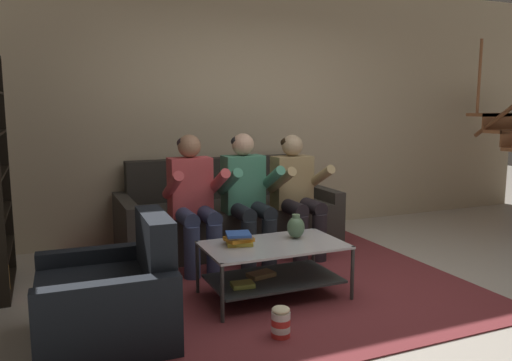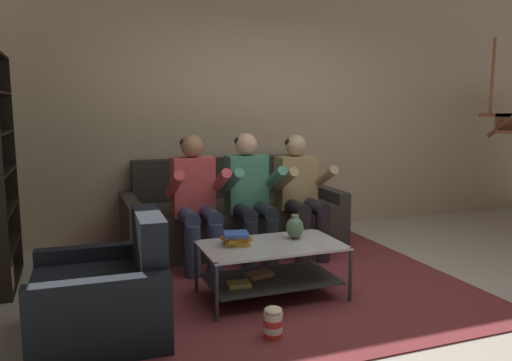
{
  "view_description": "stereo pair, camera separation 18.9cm",
  "coord_description": "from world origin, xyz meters",
  "px_view_note": "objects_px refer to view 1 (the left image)",
  "views": [
    {
      "loc": [
        -2.15,
        -2.94,
        1.47
      ],
      "look_at": [
        -0.57,
        0.79,
        0.86
      ],
      "focal_mm": 35.0,
      "sensor_mm": 36.0,
      "label": 1
    },
    {
      "loc": [
        -1.97,
        -3.01,
        1.47
      ],
      "look_at": [
        -0.57,
        0.79,
        0.86
      ],
      "focal_mm": 35.0,
      "sensor_mm": 36.0,
      "label": 2
    }
  ],
  "objects_px": {
    "vase": "(296,227)",
    "book_stack": "(239,238)",
    "popcorn_tub": "(281,322)",
    "couch": "(227,218)",
    "person_seated_middle": "(248,192)",
    "armchair": "(111,299)",
    "person_seated_left": "(194,196)",
    "person_seated_right": "(297,190)",
    "coffee_table": "(272,262)"
  },
  "relations": [
    {
      "from": "vase",
      "to": "popcorn_tub",
      "type": "bearing_deg",
      "value": -123.45
    },
    {
      "from": "person_seated_right",
      "to": "coffee_table",
      "type": "height_order",
      "value": "person_seated_right"
    },
    {
      "from": "person_seated_right",
      "to": "person_seated_left",
      "type": "bearing_deg",
      "value": 179.86
    },
    {
      "from": "person_seated_middle",
      "to": "armchair",
      "type": "bearing_deg",
      "value": -140.54
    },
    {
      "from": "person_seated_middle",
      "to": "coffee_table",
      "type": "relative_size",
      "value": 1.14
    },
    {
      "from": "armchair",
      "to": "person_seated_left",
      "type": "bearing_deg",
      "value": 52.74
    },
    {
      "from": "coffee_table",
      "to": "vase",
      "type": "relative_size",
      "value": 5.58
    },
    {
      "from": "coffee_table",
      "to": "person_seated_left",
      "type": "bearing_deg",
      "value": 111.06
    },
    {
      "from": "couch",
      "to": "book_stack",
      "type": "xyz_separation_m",
      "value": [
        -0.41,
        -1.41,
        0.18
      ]
    },
    {
      "from": "couch",
      "to": "person_seated_middle",
      "type": "xyz_separation_m",
      "value": [
        0.0,
        -0.58,
        0.37
      ]
    },
    {
      "from": "book_stack",
      "to": "vase",
      "type": "bearing_deg",
      "value": 1.1
    },
    {
      "from": "book_stack",
      "to": "armchair",
      "type": "xyz_separation_m",
      "value": [
        -0.98,
        -0.31,
        -0.21
      ]
    },
    {
      "from": "vase",
      "to": "book_stack",
      "type": "relative_size",
      "value": 0.82
    },
    {
      "from": "couch",
      "to": "armchair",
      "type": "relative_size",
      "value": 2.58
    },
    {
      "from": "person_seated_middle",
      "to": "vase",
      "type": "relative_size",
      "value": 6.34
    },
    {
      "from": "person_seated_left",
      "to": "popcorn_tub",
      "type": "xyz_separation_m",
      "value": [
        0.12,
        -1.55,
        -0.56
      ]
    },
    {
      "from": "person_seated_right",
      "to": "vase",
      "type": "relative_size",
      "value": 6.21
    },
    {
      "from": "person_seated_left",
      "to": "armchair",
      "type": "xyz_separation_m",
      "value": [
        -0.87,
        -1.15,
        -0.41
      ]
    },
    {
      "from": "person_seated_left",
      "to": "coffee_table",
      "type": "bearing_deg",
      "value": -68.94
    },
    {
      "from": "coffee_table",
      "to": "book_stack",
      "type": "xyz_separation_m",
      "value": [
        -0.24,
        0.08,
        0.19
      ]
    },
    {
      "from": "vase",
      "to": "book_stack",
      "type": "bearing_deg",
      "value": -178.9
    },
    {
      "from": "person_seated_left",
      "to": "vase",
      "type": "xyz_separation_m",
      "value": [
        0.6,
        -0.82,
        -0.15
      ]
    },
    {
      "from": "couch",
      "to": "popcorn_tub",
      "type": "height_order",
      "value": "couch"
    },
    {
      "from": "person_seated_left",
      "to": "book_stack",
      "type": "bearing_deg",
      "value": -82.35
    },
    {
      "from": "coffee_table",
      "to": "book_stack",
      "type": "height_order",
      "value": "book_stack"
    },
    {
      "from": "armchair",
      "to": "popcorn_tub",
      "type": "relative_size",
      "value": 4.08
    },
    {
      "from": "person_seated_middle",
      "to": "coffee_table",
      "type": "distance_m",
      "value": 1.01
    },
    {
      "from": "book_stack",
      "to": "armchair",
      "type": "bearing_deg",
      "value": -162.36
    },
    {
      "from": "person_seated_right",
      "to": "coffee_table",
      "type": "relative_size",
      "value": 1.11
    },
    {
      "from": "couch",
      "to": "person_seated_middle",
      "type": "height_order",
      "value": "person_seated_middle"
    },
    {
      "from": "person_seated_left",
      "to": "book_stack",
      "type": "xyz_separation_m",
      "value": [
        0.11,
        -0.83,
        -0.19
      ]
    },
    {
      "from": "coffee_table",
      "to": "couch",
      "type": "bearing_deg",
      "value": 83.61
    },
    {
      "from": "person_seated_left",
      "to": "armchair",
      "type": "distance_m",
      "value": 1.5
    },
    {
      "from": "couch",
      "to": "vase",
      "type": "height_order",
      "value": "couch"
    },
    {
      "from": "person_seated_left",
      "to": "vase",
      "type": "distance_m",
      "value": 1.03
    },
    {
      "from": "vase",
      "to": "coffee_table",
      "type": "bearing_deg",
      "value": -159.59
    },
    {
      "from": "person_seated_right",
      "to": "coffee_table",
      "type": "bearing_deg",
      "value": -126.99
    },
    {
      "from": "person_seated_middle",
      "to": "book_stack",
      "type": "xyz_separation_m",
      "value": [
        -0.41,
        -0.83,
        -0.19
      ]
    },
    {
      "from": "person_seated_left",
      "to": "person_seated_middle",
      "type": "bearing_deg",
      "value": -0.01
    },
    {
      "from": "person_seated_right",
      "to": "vase",
      "type": "bearing_deg",
      "value": -118.22
    },
    {
      "from": "couch",
      "to": "book_stack",
      "type": "relative_size",
      "value": 9.51
    },
    {
      "from": "person_seated_right",
      "to": "book_stack",
      "type": "relative_size",
      "value": 5.08
    },
    {
      "from": "person_seated_middle",
      "to": "person_seated_right",
      "type": "xyz_separation_m",
      "value": [
        0.52,
        -0.0,
        -0.01
      ]
    },
    {
      "from": "couch",
      "to": "vase",
      "type": "xyz_separation_m",
      "value": [
        0.08,
        -1.4,
        0.22
      ]
    },
    {
      "from": "person_seated_left",
      "to": "person_seated_middle",
      "type": "height_order",
      "value": "person_seated_left"
    },
    {
      "from": "book_stack",
      "to": "couch",
      "type": "bearing_deg",
      "value": 73.88
    },
    {
      "from": "book_stack",
      "to": "popcorn_tub",
      "type": "distance_m",
      "value": 0.81
    },
    {
      "from": "popcorn_tub",
      "to": "armchair",
      "type": "bearing_deg",
      "value": 157.54
    },
    {
      "from": "couch",
      "to": "coffee_table",
      "type": "height_order",
      "value": "couch"
    },
    {
      "from": "vase",
      "to": "book_stack",
      "type": "height_order",
      "value": "vase"
    }
  ]
}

